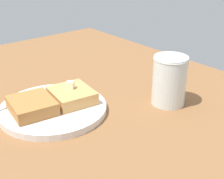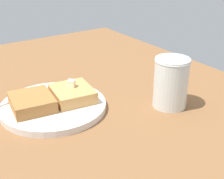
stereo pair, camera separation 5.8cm
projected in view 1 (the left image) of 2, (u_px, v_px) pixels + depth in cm
name	position (u px, v px, depth cm)	size (l,w,h in cm)	color
table_surface	(47.00, 99.00, 79.10)	(95.49, 95.49, 2.90)	brown
plate	(53.00, 108.00, 69.65)	(23.86, 23.86, 1.49)	silver
toast_slice_left	(72.00, 95.00, 71.02)	(8.72, 9.86, 2.78)	tan
toast_slice_middle	(32.00, 106.00, 66.56)	(8.72, 9.86, 2.78)	#AE7238
butter_pat_primary	(70.00, 85.00, 70.88)	(1.66, 1.49, 1.66)	#F8EAC2
fork	(17.00, 103.00, 70.33)	(16.03, 3.90, 0.36)	silver
syrup_jar	(169.00, 82.00, 71.59)	(7.97, 7.97, 11.53)	#33180C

